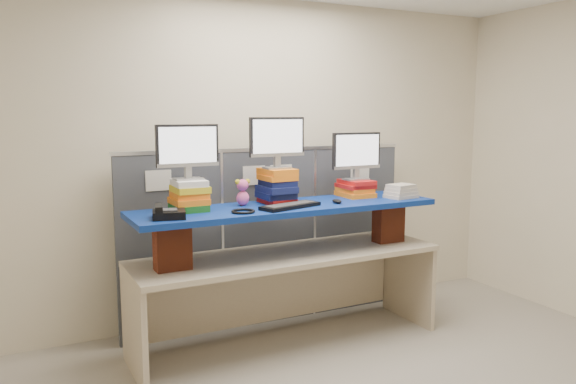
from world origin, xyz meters
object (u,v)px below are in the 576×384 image
monitor_center (277,140)px  blue_board (288,208)px  desk (288,271)px  monitor_right (356,153)px  monitor_left (188,148)px  keyboard (290,206)px  desk_phone (168,213)px

monitor_center → blue_board: bearing=-74.3°
desk → monitor_right: (0.70, 0.14, 0.89)m
blue_board → monitor_right: 0.81m
desk → monitor_center: 1.03m
monitor_right → blue_board: bearing=-170.5°
monitor_left → monitor_center: bearing=-0.0°
monitor_right → keyboard: monitor_right is taller
keyboard → monitor_center: bearing=71.0°
monitor_center → desk_phone: size_ratio=1.81×
monitor_center → monitor_right: size_ratio=1.00×
desk → monitor_right: monitor_right is taller
blue_board → desk_phone: bearing=-173.1°
desk → keyboard: bearing=-110.0°
blue_board → monitor_center: monitor_center is taller
desk → monitor_left: (-0.75, 0.10, 0.98)m
desk → monitor_left: monitor_left is taller
keyboard → monitor_left: bearing=144.7°
monitor_left → monitor_right: bearing=0.0°
monitor_right → desk_phone: bearing=-172.0°
keyboard → desk_phone: size_ratio=2.05×
monitor_right → desk_phone: monitor_right is taller
monitor_left → desk_phone: size_ratio=1.81×
blue_board → keyboard: size_ratio=4.65×
monitor_center → desk_phone: monitor_center is taller
monitor_center → keyboard: size_ratio=0.88×
monitor_center → monitor_right: (0.74, 0.02, -0.13)m
monitor_center → keyboard: bearing=-92.9°
desk_phone → monitor_right: bearing=22.1°
monitor_left → monitor_center: size_ratio=1.00×
monitor_left → desk_phone: (-0.22, -0.24, -0.41)m
blue_board → desk_phone: size_ratio=9.52×
desk → blue_board: blue_board is taller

